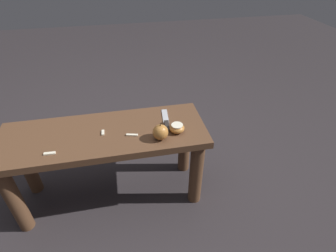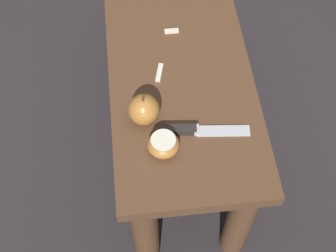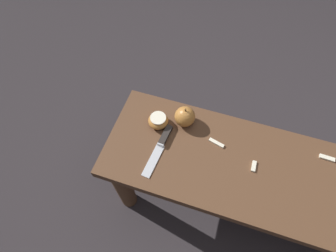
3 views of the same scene
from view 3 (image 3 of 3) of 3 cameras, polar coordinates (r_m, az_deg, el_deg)
ground_plane at (r=1.46m, az=12.68°, el=-16.16°), size 8.00×8.00×0.00m
wooden_bench at (r=1.11m, az=16.44°, el=-11.02°), size 1.10×0.40×0.50m
knife at (r=0.99m, az=-1.34°, el=-3.64°), size 0.05×0.22×0.02m
apple_whole at (r=1.01m, az=3.69°, el=2.05°), size 0.08×0.08×0.09m
apple_cut at (r=1.02m, az=-2.14°, el=1.18°), size 0.08×0.08×0.05m
apple_slice_near_knife at (r=1.01m, az=18.22°, el=-8.33°), size 0.01×0.04×0.01m
apple_slice_center at (r=1.01m, az=10.50°, el=-3.63°), size 0.06×0.03×0.01m
apple_slice_near_bowl at (r=1.13m, az=31.33°, el=-5.97°), size 0.05×0.02×0.01m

